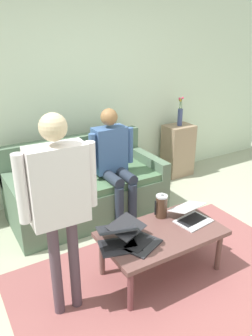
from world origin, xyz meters
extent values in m
plane|color=#A9AD92|center=(0.00, 0.00, 0.00)|extent=(7.68, 7.68, 0.00)
cube|color=#935252|center=(0.03, -0.12, 0.00)|extent=(2.65, 1.60, 0.01)
cube|color=silver|center=(0.00, -2.20, 1.35)|extent=(7.04, 0.10, 2.70)
cube|color=#566F57|center=(0.16, -1.50, 0.21)|extent=(1.78, 0.87, 0.42)
cube|color=#4E724F|center=(0.16, -1.48, 0.46)|extent=(1.54, 0.79, 0.08)
cube|color=#566F57|center=(0.16, -1.87, 0.65)|extent=(1.78, 0.14, 0.46)
cube|color=#566F57|center=(-0.67, -1.50, 0.52)|extent=(0.12, 0.87, 0.20)
cube|color=#566F57|center=(0.98, -1.50, 0.52)|extent=(0.12, 0.87, 0.20)
cube|color=brown|center=(0.03, -0.22, 0.41)|extent=(1.07, 0.61, 0.04)
cylinder|color=brown|center=(-0.44, 0.02, 0.20)|extent=(0.05, 0.05, 0.39)
cylinder|color=brown|center=(0.50, 0.02, 0.20)|extent=(0.05, 0.05, 0.39)
cylinder|color=brown|center=(-0.44, -0.46, 0.20)|extent=(0.05, 0.05, 0.39)
cylinder|color=brown|center=(0.50, -0.46, 0.20)|extent=(0.05, 0.05, 0.39)
cube|color=silver|center=(-0.32, -0.20, 0.44)|extent=(0.34, 0.27, 0.01)
cube|color=black|center=(-0.31, -0.22, 0.44)|extent=(0.28, 0.17, 0.00)
cube|color=silver|center=(-0.30, -0.28, 0.55)|extent=(0.34, 0.25, 0.07)
cube|color=white|center=(-0.30, -0.28, 0.55)|extent=(0.30, 0.23, 0.06)
cube|color=#28282D|center=(0.29, -0.15, 0.44)|extent=(0.37, 0.34, 0.01)
cube|color=black|center=(0.30, -0.17, 0.44)|extent=(0.29, 0.23, 0.00)
cube|color=#28282D|center=(0.35, -0.29, 0.55)|extent=(0.37, 0.32, 0.06)
cube|color=silver|center=(0.35, -0.28, 0.55)|extent=(0.33, 0.29, 0.05)
cube|color=#28282D|center=(0.45, -0.22, 0.44)|extent=(0.38, 0.31, 0.01)
cube|color=black|center=(0.45, -0.24, 0.44)|extent=(0.30, 0.21, 0.00)
cube|color=#28282D|center=(0.43, -0.30, 0.55)|extent=(0.37, 0.29, 0.06)
cube|color=black|center=(0.43, -0.30, 0.55)|extent=(0.34, 0.26, 0.05)
cylinder|color=#4C3323|center=(-0.12, -0.43, 0.53)|extent=(0.11, 0.11, 0.21)
cylinder|color=#B7B7BC|center=(-0.12, -0.43, 0.64)|extent=(0.11, 0.11, 0.02)
sphere|color=#B2B2B7|center=(-0.12, -0.43, 0.67)|extent=(0.03, 0.03, 0.03)
cube|color=black|center=(-0.05, -0.43, 0.54)|extent=(0.01, 0.01, 0.14)
cube|color=#9E8064|center=(-1.53, -1.91, 0.39)|extent=(0.42, 0.32, 0.77)
cylinder|color=#3D4978|center=(-1.53, -1.91, 0.90)|extent=(0.07, 0.07, 0.25)
cylinder|color=#3D7038|center=(-1.52, -1.92, 1.09)|extent=(0.01, 0.02, 0.15)
sphere|color=#E44F69|center=(-1.51, -1.92, 1.17)|extent=(0.04, 0.04, 0.04)
cylinder|color=#3D7038|center=(-1.53, -1.93, 1.08)|extent=(0.03, 0.01, 0.12)
sphere|color=gold|center=(-1.54, -1.94, 1.14)|extent=(0.05, 0.05, 0.05)
cylinder|color=#3D7038|center=(-1.53, -1.90, 1.10)|extent=(0.02, 0.01, 0.16)
sphere|color=#DA405E|center=(-1.54, -1.89, 1.18)|extent=(0.03, 0.03, 0.03)
cylinder|color=#4F3B45|center=(0.99, -0.25, 0.40)|extent=(0.08, 0.08, 0.80)
cylinder|color=#4F3B45|center=(0.84, -0.24, 0.40)|extent=(0.08, 0.08, 0.80)
cube|color=silver|center=(0.91, -0.24, 1.09)|extent=(0.41, 0.19, 0.57)
cylinder|color=silver|center=(1.15, -0.25, 1.11)|extent=(0.08, 0.08, 0.48)
cylinder|color=silver|center=(0.67, -0.24, 1.11)|extent=(0.08, 0.08, 0.48)
sphere|color=beige|center=(0.91, -0.24, 1.49)|extent=(0.18, 0.18, 0.18)
cylinder|color=#262E3C|center=(-0.18, -1.04, 0.25)|extent=(0.10, 0.10, 0.50)
cylinder|color=#262E3C|center=(-0.01, -1.04, 0.25)|extent=(0.10, 0.10, 0.50)
cylinder|color=#262E3C|center=(-0.18, -1.22, 0.55)|extent=(0.12, 0.40, 0.12)
cylinder|color=#262E3C|center=(-0.01, -1.22, 0.55)|extent=(0.12, 0.40, 0.12)
cube|color=#3E5F92|center=(-0.10, -1.40, 0.81)|extent=(0.37, 0.20, 0.52)
cylinder|color=#3E5F92|center=(-0.33, -1.35, 0.84)|extent=(0.08, 0.08, 0.42)
cylinder|color=#3E5F92|center=(0.14, -1.35, 0.84)|extent=(0.08, 0.08, 0.42)
sphere|color=#966B42|center=(-0.10, -1.40, 1.19)|extent=(0.19, 0.19, 0.19)
camera|label=1|loc=(1.54, 1.71, 2.04)|focal=35.14mm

